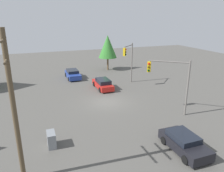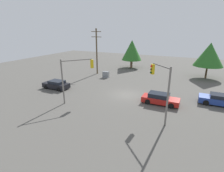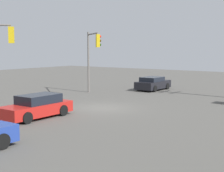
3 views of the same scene
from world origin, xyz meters
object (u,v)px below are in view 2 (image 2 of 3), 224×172
at_px(traffic_signal_cross, 161,83).
at_px(electrical_cabinet, 106,75).
at_px(sedan_dark, 56,85).
at_px(traffic_signal_main, 76,72).
at_px(sedan_red, 160,99).
at_px(sedan_blue, 219,100).

height_order(traffic_signal_cross, electrical_cabinet, traffic_signal_cross).
xyz_separation_m(sedan_dark, electrical_cabinet, (4.01, 9.06, -0.05)).
bearing_deg(traffic_signal_cross, traffic_signal_main, 44.03).
xyz_separation_m(sedan_red, traffic_signal_cross, (0.60, -4.10, 3.29)).
relative_size(traffic_signal_main, traffic_signal_cross, 0.96).
height_order(traffic_signal_main, electrical_cabinet, traffic_signal_main).
bearing_deg(sedan_blue, traffic_signal_cross, 139.08).
relative_size(sedan_dark, electrical_cabinet, 3.47).
height_order(sedan_red, sedan_dark, sedan_red).
height_order(sedan_red, traffic_signal_main, traffic_signal_main).
xyz_separation_m(sedan_blue, sedan_dark, (-22.40, -3.86, -0.03)).
relative_size(sedan_blue, sedan_dark, 1.09).
bearing_deg(sedan_red, electrical_cabinet, -124.34).
xyz_separation_m(sedan_blue, electrical_cabinet, (-18.39, 5.20, -0.08)).
bearing_deg(traffic_signal_cross, sedan_red, -35.75).
relative_size(sedan_dark, traffic_signal_main, 0.74).
bearing_deg(sedan_red, sedan_blue, 113.22).
bearing_deg(traffic_signal_main, electrical_cabinet, 47.89).
distance_m(sedan_blue, traffic_signal_cross, 9.76).
relative_size(sedan_red, sedan_dark, 1.09).
bearing_deg(traffic_signal_main, sedan_red, -30.68).
bearing_deg(sedan_red, traffic_signal_cross, 8.27).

